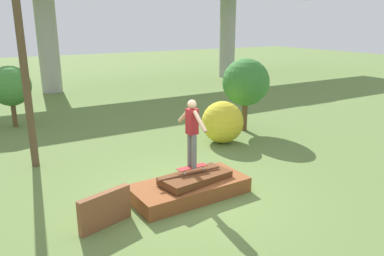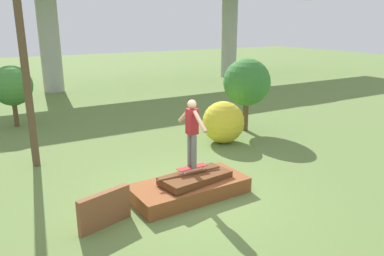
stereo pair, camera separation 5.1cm
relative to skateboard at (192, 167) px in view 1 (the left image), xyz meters
The scene contains 9 objects.
ground_plane 0.65m from the skateboard, 146.24° to the right, with size 80.00×80.00×0.00m, color olive.
scrap_pile 0.44m from the skateboard, 138.62° to the right, with size 2.68×1.30×0.57m.
scrap_plank_loose 2.22m from the skateboard, behind, with size 1.11×0.45×0.70m.
skateboard is the anchor object (origin of this frame).
skater 0.90m from the skateboard, 45.00° to the left, with size 0.23×1.12×1.55m.
utility_pole 5.67m from the skateboard, 127.49° to the left, with size 1.30×0.20×7.57m.
tree_behind_left 8.84m from the skateboard, 108.63° to the left, with size 1.48×1.48×2.29m.
tree_behind_right 5.69m from the skateboard, 39.26° to the left, with size 1.67×1.67×2.60m.
bush_yellow_flowering 3.94m from the skateboard, 44.63° to the left, with size 1.37×1.37×1.37m.
Camera 1 is at (-3.93, -6.72, 3.82)m, focal length 35.00 mm.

